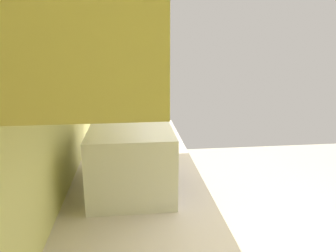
{
  "coord_description": "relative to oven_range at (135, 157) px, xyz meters",
  "views": [
    {
      "loc": [
        -1.58,
        1.3,
        1.57
      ],
      "look_at": [
        -0.54,
        1.18,
        1.3
      ],
      "focal_mm": 33.42,
      "sensor_mm": 36.0,
      "label": 1
    }
  ],
  "objects": [
    {
      "name": "microwave",
      "position": [
        -1.61,
        0.02,
        0.6
      ],
      "size": [
        0.53,
        0.37,
        0.29
      ],
      "color": "white",
      "rests_on": "counter_run"
    },
    {
      "name": "wall_back",
      "position": [
        -1.39,
        0.37,
        0.91
      ],
      "size": [
        3.78,
        0.12,
        2.78
      ],
      "primitive_type": "cube",
      "color": "#DEDC81",
      "rests_on": "ground_plane"
    },
    {
      "name": "bowl",
      "position": [
        -0.91,
        -0.09,
        0.48
      ],
      "size": [
        0.15,
        0.15,
        0.06
      ],
      "color": "gold",
      "rests_on": "counter_run"
    },
    {
      "name": "oven_range",
      "position": [
        0.0,
        0.0,
        0.0
      ],
      "size": [
        0.67,
        0.64,
        1.11
      ],
      "color": "black",
      "rests_on": "ground_plane"
    }
  ]
}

